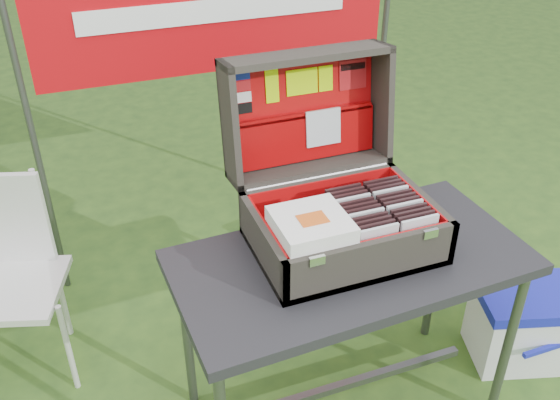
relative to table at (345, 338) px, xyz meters
name	(u,v)px	position (x,y,z in m)	size (l,w,h in m)	color
ground	(307,400)	(-0.12, 0.07, -0.38)	(80.00, 80.00, 0.00)	#2C4C1D
table	(345,338)	(0.00, 0.00, 0.00)	(1.21, 0.60, 0.75)	black
table_top	(351,262)	(0.00, 0.00, 0.36)	(1.21, 0.60, 0.04)	black
table_leg_fr	(507,349)	(0.54, -0.24, -0.02)	(0.04, 0.04, 0.71)	#59595B
table_leg_bl	(187,336)	(-0.54, 0.24, -0.02)	(0.04, 0.04, 0.71)	#59595B
table_leg_br	(435,271)	(0.54, 0.24, -0.02)	(0.04, 0.04, 0.71)	#59595B
table_brace	(342,386)	(0.00, 0.00, -0.26)	(1.06, 0.03, 0.03)	#59595B
suitcase	(339,166)	(0.00, 0.12, 0.67)	(0.61, 0.59, 0.58)	#413C33
suitcase_base_bottom	(342,244)	(0.00, 0.06, 0.39)	(0.61, 0.43, 0.02)	#413C33
suitcase_base_wall_front	(372,263)	(0.00, -0.14, 0.46)	(0.61, 0.02, 0.16)	#413C33
suitcase_base_wall_back	(319,198)	(0.00, 0.27, 0.46)	(0.61, 0.02, 0.16)	#413C33
suitcase_base_wall_left	(262,246)	(-0.30, 0.06, 0.46)	(0.02, 0.43, 0.16)	#413C33
suitcase_base_wall_right	(418,211)	(0.29, 0.06, 0.46)	(0.02, 0.43, 0.16)	#413C33
suitcase_liner_floor	(343,241)	(0.00, 0.06, 0.40)	(0.56, 0.39, 0.01)	#C70509
suitcase_latch_left	(317,261)	(-0.20, -0.15, 0.53)	(0.05, 0.01, 0.03)	silver
suitcase_latch_right	(431,234)	(0.19, -0.15, 0.53)	(0.05, 0.01, 0.03)	silver
suitcase_hinge	(319,177)	(0.00, 0.28, 0.54)	(0.02, 0.02, 0.55)	silver
suitcase_lid_back	(301,108)	(0.00, 0.46, 0.73)	(0.61, 0.43, 0.02)	#413C33
suitcase_lid_rim_far	(306,56)	(0.00, 0.42, 0.95)	(0.61, 0.02, 0.16)	#413C33
suitcase_lid_rim_near	(310,167)	(0.00, 0.36, 0.54)	(0.61, 0.02, 0.16)	#413C33
suitcase_lid_rim_left	(230,126)	(-0.30, 0.39, 0.74)	(0.02, 0.43, 0.16)	#413C33
suitcase_lid_rim_right	(381,102)	(0.29, 0.39, 0.74)	(0.02, 0.43, 0.16)	#413C33
suitcase_lid_liner	(302,109)	(0.00, 0.44, 0.74)	(0.56, 0.38, 0.01)	#C70509
suitcase_liner_wall_front	(370,257)	(0.00, -0.13, 0.47)	(0.56, 0.01, 0.14)	#C70509
suitcase_liner_wall_back	(321,197)	(0.00, 0.25, 0.47)	(0.56, 0.01, 0.14)	#C70509
suitcase_liner_wall_left	(267,242)	(-0.28, 0.06, 0.47)	(0.01, 0.39, 0.14)	#C70509
suitcase_liner_wall_right	(415,209)	(0.27, 0.06, 0.47)	(0.01, 0.39, 0.14)	#C70509
suitcase_lid_pocket	(305,137)	(0.00, 0.41, 0.64)	(0.54, 0.17, 0.03)	#910406
suitcase_pocket_edge	(305,115)	(0.00, 0.42, 0.73)	(0.53, 0.02, 0.02)	#910406
suitcase_pocket_cd	(323,127)	(0.06, 0.40, 0.67)	(0.14, 0.14, 0.01)	silver
lid_sticker_cc_a	(241,75)	(-0.23, 0.46, 0.89)	(0.06, 0.04, 0.00)	#1933B2
lid_sticker_cc_b	(242,86)	(-0.23, 0.45, 0.85)	(0.06, 0.04, 0.00)	#AC1419
lid_sticker_cc_c	(243,97)	(-0.23, 0.45, 0.82)	(0.06, 0.04, 0.00)	white
lid_sticker_cc_d	(244,108)	(-0.23, 0.44, 0.78)	(0.06, 0.04, 0.00)	black
lid_card_neon_tall	(272,86)	(-0.12, 0.45, 0.84)	(0.05, 0.12, 0.00)	#BAEF01
lid_card_neon_main	(302,82)	(0.00, 0.45, 0.84)	(0.12, 0.09, 0.00)	#BAEF01
lid_card_neon_small	(326,78)	(0.09, 0.45, 0.84)	(0.05, 0.09, 0.00)	#BAEF01
lid_sticker_band	(353,75)	(0.20, 0.45, 0.84)	(0.11, 0.11, 0.00)	#AC1419
lid_sticker_band_bar	(353,66)	(0.20, 0.46, 0.87)	(0.10, 0.02, 0.00)	black
cd_left_0	(378,247)	(0.03, -0.10, 0.48)	(0.13, 0.01, 0.15)	silver
cd_left_1	(374,243)	(0.03, -0.08, 0.48)	(0.13, 0.01, 0.15)	black
cd_left_2	(371,239)	(0.03, -0.06, 0.48)	(0.13, 0.01, 0.15)	black
cd_left_3	(367,235)	(0.03, -0.03, 0.48)	(0.13, 0.01, 0.15)	black
cd_left_4	(364,231)	(0.03, -0.01, 0.48)	(0.13, 0.01, 0.15)	silver
cd_left_5	(361,227)	(0.03, 0.01, 0.48)	(0.13, 0.01, 0.15)	black
cd_left_6	(357,223)	(0.03, 0.04, 0.48)	(0.13, 0.01, 0.15)	black
cd_left_7	(354,220)	(0.03, 0.06, 0.48)	(0.13, 0.01, 0.15)	black
cd_left_8	(351,216)	(0.03, 0.09, 0.48)	(0.13, 0.01, 0.15)	silver
cd_left_9	(348,212)	(0.03, 0.11, 0.48)	(0.13, 0.01, 0.15)	black
cd_left_10	(345,209)	(0.03, 0.13, 0.48)	(0.13, 0.01, 0.15)	black
cd_left_11	(342,205)	(0.03, 0.16, 0.48)	(0.13, 0.01, 0.15)	black
cd_right_0	(418,238)	(0.18, -0.10, 0.48)	(0.13, 0.01, 0.15)	silver
cd_right_1	(414,234)	(0.18, -0.08, 0.48)	(0.13, 0.01, 0.15)	black
cd_right_2	(410,230)	(0.18, -0.06, 0.48)	(0.13, 0.01, 0.15)	black
cd_right_3	(406,226)	(0.18, -0.03, 0.48)	(0.13, 0.01, 0.15)	black
cd_right_4	(403,222)	(0.18, -0.01, 0.48)	(0.13, 0.01, 0.15)	silver
cd_right_5	(399,218)	(0.18, 0.01, 0.48)	(0.13, 0.01, 0.15)	black
cd_right_6	(396,215)	(0.18, 0.04, 0.48)	(0.13, 0.01, 0.15)	black
cd_right_7	(392,211)	(0.18, 0.06, 0.48)	(0.13, 0.01, 0.15)	black
cd_right_8	(389,208)	(0.18, 0.09, 0.48)	(0.13, 0.01, 0.15)	silver
cd_right_9	(386,204)	(0.18, 0.11, 0.48)	(0.13, 0.01, 0.15)	black
cd_right_10	(382,201)	(0.18, 0.13, 0.48)	(0.13, 0.01, 0.15)	black
cd_right_11	(379,198)	(0.18, 0.16, 0.48)	(0.13, 0.01, 0.15)	black
songbook_0	(311,230)	(-0.16, -0.02, 0.54)	(0.23, 0.23, 0.01)	white
songbook_1	(311,229)	(-0.16, -0.02, 0.55)	(0.23, 0.23, 0.01)	white
songbook_2	(311,227)	(-0.16, -0.02, 0.55)	(0.23, 0.23, 0.01)	white
songbook_3	(311,226)	(-0.16, -0.02, 0.56)	(0.23, 0.23, 0.01)	white
songbook_4	(311,225)	(-0.16, -0.02, 0.56)	(0.23, 0.23, 0.01)	white
songbook_5	(311,223)	(-0.16, -0.02, 0.57)	(0.23, 0.23, 0.01)	white
songbook_6	(311,222)	(-0.16, -0.02, 0.57)	(0.23, 0.23, 0.01)	white
songbook_7	(311,221)	(-0.16, -0.02, 0.58)	(0.23, 0.23, 0.01)	white
songbook_8	(311,219)	(-0.16, -0.02, 0.58)	(0.23, 0.23, 0.01)	white
songbook_9	(311,218)	(-0.16, -0.02, 0.59)	(0.23, 0.23, 0.01)	white
songbook_graphic	(313,219)	(-0.16, -0.03, 0.59)	(0.09, 0.07, 0.00)	#D85919
cooler	(521,325)	(0.84, -0.01, -0.20)	(0.40, 0.30, 0.35)	white
cooler_body	(520,329)	(0.84, -0.01, -0.23)	(0.38, 0.28, 0.30)	white
cooler_lid	(528,297)	(0.84, -0.01, -0.05)	(0.40, 0.30, 0.05)	#1820B3
cooler_handle	(548,348)	(0.84, -0.17, -0.19)	(0.24, 0.02, 0.02)	#1820B3
chair	(11,292)	(-1.15, 0.65, 0.05)	(0.39, 0.43, 0.86)	silver
chair_seat	(11,290)	(-1.15, 0.65, 0.06)	(0.39, 0.39, 0.03)	silver
chair_leg_fr	(68,348)	(-0.98, 0.48, -0.16)	(0.02, 0.02, 0.44)	silver
chair_leg_br	(62,296)	(-0.98, 0.81, -0.16)	(0.02, 0.02, 0.44)	silver
chair_upright_right	(42,214)	(-0.98, 0.83, 0.27)	(0.02, 0.02, 0.41)	silver
cardboard_box	(420,242)	(0.71, 0.60, -0.15)	(0.43, 0.07, 0.45)	#9A774D
banner_post_left	(32,133)	(-0.97, 1.17, 0.47)	(0.03, 0.03, 1.70)	#59595B
banner_post_right	(380,81)	(0.73, 1.17, 0.47)	(0.03, 0.03, 1.70)	#59595B
banner	(216,10)	(-0.12, 1.16, 0.92)	(1.60, 0.01, 0.55)	#AD070E
banner_text	(217,11)	(-0.12, 1.15, 0.92)	(1.20, 0.00, 0.10)	white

